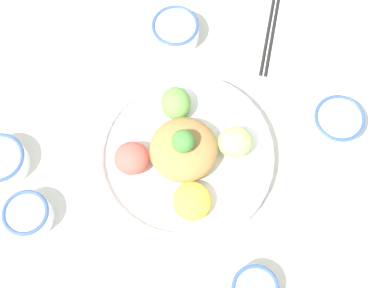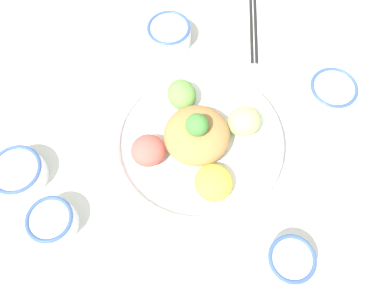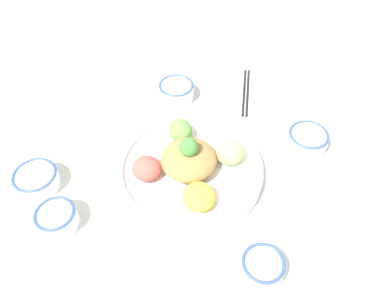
% 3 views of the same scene
% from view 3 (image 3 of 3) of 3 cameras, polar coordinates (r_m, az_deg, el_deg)
% --- Properties ---
extents(ground_plane, '(2.40, 2.40, 0.00)m').
position_cam_3_polar(ground_plane, '(0.89, -0.85, -2.13)').
color(ground_plane, silver).
extents(salad_platter, '(0.34, 0.34, 0.11)m').
position_cam_3_polar(salad_platter, '(0.85, -0.45, -3.36)').
color(salad_platter, white).
rests_on(salad_platter, ground_plane).
extents(sauce_bowl_red, '(0.10, 0.10, 0.04)m').
position_cam_3_polar(sauce_bowl_red, '(0.89, -22.63, -4.95)').
color(sauce_bowl_red, white).
rests_on(sauce_bowl_red, ground_plane).
extents(rice_bowl_blue, '(0.10, 0.10, 0.04)m').
position_cam_3_polar(rice_bowl_blue, '(0.95, 17.21, 0.75)').
color(rice_bowl_blue, white).
rests_on(rice_bowl_blue, ground_plane).
extents(sauce_bowl_dark, '(0.08, 0.08, 0.04)m').
position_cam_3_polar(sauce_bowl_dark, '(0.74, 10.67, -17.86)').
color(sauce_bowl_dark, white).
rests_on(sauce_bowl_dark, ground_plane).
extents(rice_bowl_plain, '(0.08, 0.08, 0.04)m').
position_cam_3_polar(rice_bowl_plain, '(0.82, -19.93, -10.53)').
color(rice_bowl_plain, white).
rests_on(rice_bowl_plain, ground_plane).
extents(sauce_bowl_far, '(0.10, 0.10, 0.05)m').
position_cam_3_polar(sauce_bowl_far, '(1.03, -2.40, 8.18)').
color(sauce_bowl_far, white).
rests_on(sauce_bowl_far, ground_plane).
extents(chopsticks_pair_near, '(0.20, 0.07, 0.01)m').
position_cam_3_polar(chopsticks_pair_near, '(1.07, 8.23, 7.92)').
color(chopsticks_pair_near, black).
rests_on(chopsticks_pair_near, ground_plane).
extents(serving_spoon_extra, '(0.04, 0.12, 0.01)m').
position_cam_3_polar(serving_spoon_extra, '(0.89, 18.93, -5.59)').
color(serving_spoon_extra, white).
rests_on(serving_spoon_extra, ground_plane).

